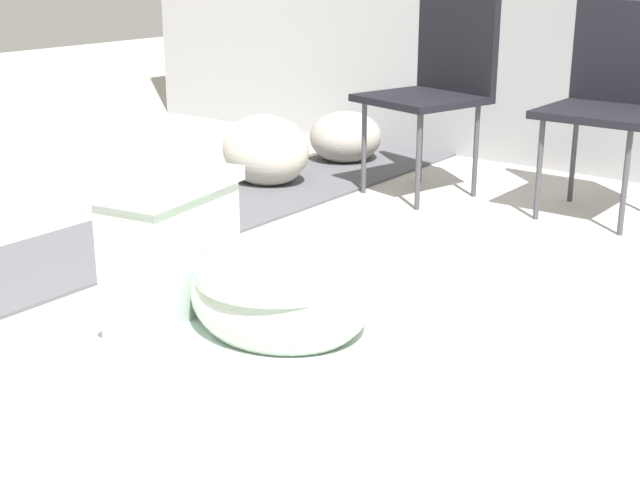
# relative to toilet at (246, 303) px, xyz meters

# --- Properties ---
(ground_plane) EXTENTS (14.00, 14.00, 0.00)m
(ground_plane) POSITION_rel_toilet_xyz_m (-0.00, -0.05, -0.22)
(ground_plane) COLOR #B7B2A8
(gravel_strip) EXTENTS (0.56, 8.00, 0.01)m
(gravel_strip) POSITION_rel_toilet_xyz_m (-1.13, 0.45, -0.21)
(gravel_strip) COLOR #4C4C51
(gravel_strip) RESTS_ON ground
(toilet) EXTENTS (0.68, 0.46, 0.52)m
(toilet) POSITION_rel_toilet_xyz_m (0.00, 0.00, 0.00)
(toilet) COLOR #B2C6B7
(toilet) RESTS_ON ground
(folding_chair_left) EXTENTS (0.54, 0.54, 0.83)m
(folding_chair_left) POSITION_rel_toilet_xyz_m (-0.58, 1.90, 0.29)
(folding_chair_left) COLOR black
(folding_chair_left) RESTS_ON ground
(folding_chair_middle) EXTENTS (0.45, 0.45, 0.83)m
(folding_chair_middle) POSITION_rel_toilet_xyz_m (0.14, 2.03, 0.29)
(folding_chair_middle) COLOR black
(folding_chair_middle) RESTS_ON ground
(boulder_near) EXTENTS (0.46, 0.39, 0.32)m
(boulder_near) POSITION_rel_toilet_xyz_m (-1.24, 1.53, -0.06)
(boulder_near) COLOR #ADA899
(boulder_near) RESTS_ON ground
(boulder_far) EXTENTS (0.45, 0.46, 0.26)m
(boulder_far) POSITION_rel_toilet_xyz_m (-1.22, 2.13, -0.09)
(boulder_far) COLOR gray
(boulder_far) RESTS_ON ground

